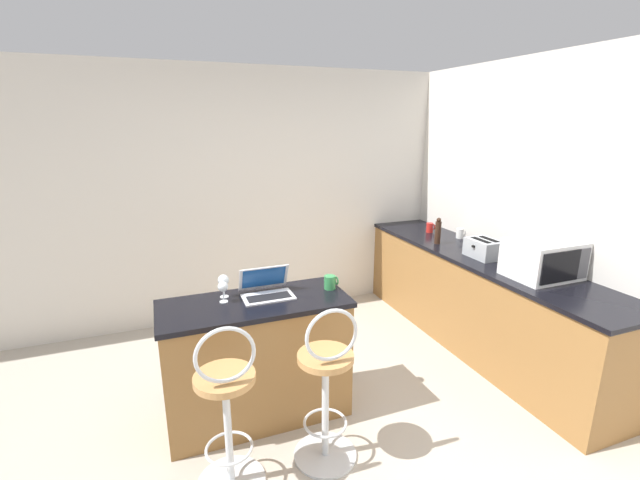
# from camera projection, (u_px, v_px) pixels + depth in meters

# --- Properties ---
(ground_plane) EXTENTS (20.00, 20.00, 0.00)m
(ground_plane) POSITION_uv_depth(u_px,v_px,m) (358.00, 459.00, 2.70)
(ground_plane) COLOR #ADA393
(wall_back) EXTENTS (12.00, 0.06, 2.60)m
(wall_back) POSITION_uv_depth(u_px,v_px,m) (261.00, 196.00, 4.52)
(wall_back) COLOR silver
(wall_back) RESTS_ON ground_plane
(wall_right) EXTENTS (0.06, 12.00, 2.60)m
(wall_right) POSITION_uv_depth(u_px,v_px,m) (617.00, 231.00, 3.06)
(wall_right) COLOR silver
(wall_right) RESTS_ON ground_plane
(breakfast_bar) EXTENTS (1.28, 0.54, 0.89)m
(breakfast_bar) POSITION_uv_depth(u_px,v_px,m) (257.00, 359.00, 3.00)
(breakfast_bar) COLOR olive
(breakfast_bar) RESTS_ON ground_plane
(counter_right) EXTENTS (0.65, 2.91, 0.89)m
(counter_right) POSITION_uv_depth(u_px,v_px,m) (476.00, 300.00, 4.01)
(counter_right) COLOR olive
(counter_right) RESTS_ON ground_plane
(bar_stool_near) EXTENTS (0.40, 0.40, 1.06)m
(bar_stool_near) POSITION_uv_depth(u_px,v_px,m) (227.00, 411.00, 2.37)
(bar_stool_near) COLOR silver
(bar_stool_near) RESTS_ON ground_plane
(bar_stool_far) EXTENTS (0.40, 0.40, 1.06)m
(bar_stool_far) POSITION_uv_depth(u_px,v_px,m) (326.00, 388.00, 2.58)
(bar_stool_far) COLOR silver
(bar_stool_far) RESTS_ON ground_plane
(laptop) EXTENTS (0.35, 0.27, 0.20)m
(laptop) POSITION_uv_depth(u_px,v_px,m) (266.00, 288.00, 2.98)
(laptop) COLOR silver
(laptop) RESTS_ON breakfast_bar
(microwave) EXTENTS (0.52, 0.39, 0.30)m
(microwave) POSITION_uv_depth(u_px,v_px,m) (543.00, 259.00, 3.30)
(microwave) COLOR white
(microwave) RESTS_ON counter_right
(toaster) EXTENTS (0.24, 0.30, 0.17)m
(toaster) POSITION_uv_depth(u_px,v_px,m) (484.00, 248.00, 3.80)
(toaster) COLOR #9EA3A8
(toaster) RESTS_ON counter_right
(wine_glass_tall) EXTENTS (0.08, 0.08, 0.16)m
(wine_glass_tall) POSITION_uv_depth(u_px,v_px,m) (223.00, 281.00, 2.92)
(wine_glass_tall) COLOR silver
(wine_glass_tall) RESTS_ON breakfast_bar
(wine_glass_short) EXTENTS (0.07, 0.07, 0.14)m
(wine_glass_short) POSITION_uv_depth(u_px,v_px,m) (223.00, 288.00, 2.85)
(wine_glass_short) COLOR silver
(wine_glass_short) RESTS_ON breakfast_bar
(mug_white) EXTENTS (0.09, 0.08, 0.10)m
(mug_white) POSITION_uv_depth(u_px,v_px,m) (460.00, 233.00, 4.44)
(mug_white) COLOR white
(mug_white) RESTS_ON counter_right
(mug_green) EXTENTS (0.10, 0.08, 0.10)m
(mug_green) POSITION_uv_depth(u_px,v_px,m) (330.00, 282.00, 3.09)
(mug_green) COLOR #338447
(mug_green) RESTS_ON breakfast_bar
(pepper_mill) EXTENTS (0.06, 0.06, 0.26)m
(pepper_mill) POSITION_uv_depth(u_px,v_px,m) (438.00, 231.00, 4.22)
(pepper_mill) COLOR #331E14
(pepper_mill) RESTS_ON counter_right
(mug_red) EXTENTS (0.09, 0.07, 0.10)m
(mug_red) POSITION_uv_depth(u_px,v_px,m) (430.00, 228.00, 4.67)
(mug_red) COLOR red
(mug_red) RESTS_ON counter_right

